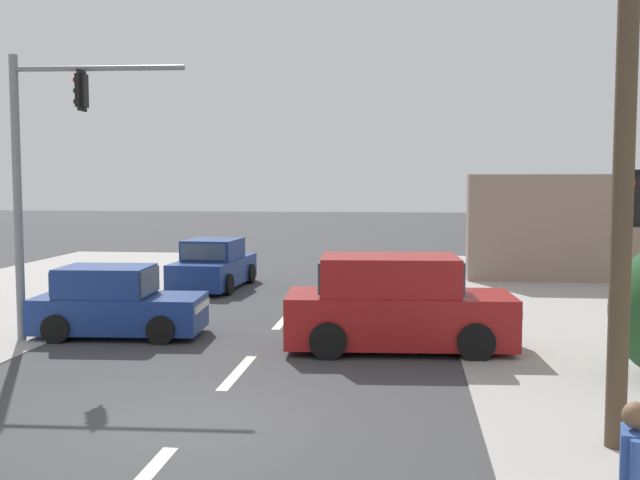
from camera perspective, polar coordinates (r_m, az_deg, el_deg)
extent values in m
plane|color=#3A3A3D|center=(10.79, -9.95, -13.89)|extent=(140.00, 140.00, 0.00)
cube|color=silver|center=(13.57, -6.28, -9.96)|extent=(0.20, 2.40, 0.01)
cube|color=silver|center=(18.36, -2.77, -6.10)|extent=(0.20, 2.40, 0.01)
cylinder|color=#4C3D2B|center=(10.14, 22.39, 13.54)|extent=(0.26, 0.26, 10.09)
cylinder|color=slate|center=(16.97, -22.05, 2.88)|extent=(0.18, 0.18, 6.00)
cylinder|color=slate|center=(16.42, -16.54, 12.43)|extent=(3.60, 0.28, 0.11)
cube|color=black|center=(16.49, -17.70, 10.79)|extent=(0.21, 0.27, 0.68)
cube|color=black|center=(16.49, -17.70, 10.79)|extent=(0.06, 0.44, 0.84)
sphere|color=red|center=(16.56, -18.11, 11.52)|extent=(0.13, 0.13, 0.13)
sphere|color=black|center=(16.53, -18.09, 10.76)|extent=(0.13, 0.13, 0.13)
sphere|color=black|center=(16.51, -18.07, 10.01)|extent=(0.13, 0.13, 0.13)
cylinder|color=slate|center=(12.00, 22.27, -5.39)|extent=(0.12, 0.12, 2.80)
cube|color=black|center=(11.83, 22.53, 2.95)|extent=(0.29, 0.24, 0.68)
cube|color=black|center=(11.83, 22.53, 2.95)|extent=(0.44, 0.11, 0.84)
sphere|color=red|center=(11.71, 22.62, 4.01)|extent=(0.13, 0.13, 0.13)
sphere|color=black|center=(11.71, 22.59, 2.93)|extent=(0.13, 0.13, 0.13)
sphere|color=black|center=(11.72, 22.56, 1.86)|extent=(0.13, 0.13, 0.13)
cube|color=maroon|center=(15.20, 6.05, -5.95)|extent=(4.61, 2.13, 1.00)
cube|color=maroon|center=(15.06, 5.32, -2.65)|extent=(2.81, 1.89, 0.76)
cube|color=#384756|center=(15.17, 10.50, -2.65)|extent=(0.16, 1.58, 0.65)
cube|color=#384756|center=(15.06, 0.10, -2.63)|extent=(0.16, 1.55, 0.61)
cube|color=white|center=(15.45, 14.53, -5.05)|extent=(0.14, 1.56, 0.14)
cylinder|color=black|center=(16.29, 10.80, -6.28)|extent=(0.73, 0.27, 0.72)
cylinder|color=black|center=(14.50, 11.80, -7.64)|extent=(0.73, 0.27, 0.72)
cylinder|color=black|center=(16.14, 0.89, -6.29)|extent=(0.73, 0.27, 0.72)
cylinder|color=black|center=(14.34, 0.62, -7.68)|extent=(0.73, 0.27, 0.72)
cube|color=navy|center=(17.01, -14.99, -5.38)|extent=(3.69, 1.82, 0.76)
cube|color=navy|center=(17.00, -16.00, -3.02)|extent=(1.99, 1.59, 0.64)
cube|color=#384756|center=(16.71, -12.85, -3.09)|extent=(0.14, 1.36, 0.54)
cube|color=#384756|center=(17.34, -19.03, -2.95)|extent=(0.14, 1.33, 0.51)
cube|color=white|center=(16.51, -8.96, -4.98)|extent=(0.12, 1.36, 0.14)
cylinder|color=black|center=(17.50, -10.66, -5.72)|extent=(0.61, 0.22, 0.60)
cylinder|color=black|center=(15.98, -12.04, -6.73)|extent=(0.61, 0.22, 0.60)
cylinder|color=black|center=(18.16, -17.55, -5.48)|extent=(0.61, 0.22, 0.60)
cylinder|color=black|center=(16.70, -19.50, -6.40)|extent=(0.61, 0.22, 0.60)
cube|color=navy|center=(23.83, -8.09, -2.37)|extent=(1.91, 4.28, 0.80)
cube|color=navy|center=(23.71, -8.14, -0.68)|extent=(1.65, 1.97, 0.62)
cube|color=#384756|center=(24.63, -7.46, -0.48)|extent=(1.44, 0.13, 0.53)
cube|color=#384756|center=(22.79, -8.88, -0.90)|extent=(1.41, 0.13, 0.50)
cube|color=white|center=(25.83, -6.67, -1.42)|extent=(1.45, 0.11, 0.14)
cylinder|color=black|center=(25.35, -9.02, -2.47)|extent=(0.22, 0.65, 0.64)
cylinder|color=black|center=(24.86, -5.30, -2.57)|extent=(0.22, 0.65, 0.64)
cylinder|color=black|center=(22.91, -11.09, -3.24)|extent=(0.22, 0.65, 0.64)
cylinder|color=black|center=(22.38, -7.01, -3.38)|extent=(0.22, 0.65, 0.64)
cube|color=#33519E|center=(6.79, 22.83, -15.44)|extent=(0.30, 0.40, 0.56)
sphere|color=brown|center=(6.67, 22.94, -12.21)|extent=(0.22, 0.22, 0.22)
cylinder|color=#33519E|center=(6.57, 22.89, -16.13)|extent=(0.09, 0.09, 0.54)
cylinder|color=#33519E|center=(7.02, 22.78, -14.79)|extent=(0.09, 0.09, 0.54)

